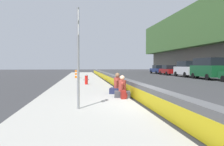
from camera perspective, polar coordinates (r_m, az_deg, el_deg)
The scene contains 13 objects.
ground_plane at distance 9.13m, azimuth 9.55°, elevation -8.74°, with size 160.00×160.00×0.00m, color #353538.
sidewalk_strip at distance 8.71m, azimuth -7.54°, elevation -8.78°, with size 80.00×4.40×0.14m, color #A8A59E.
jersey_barrier at distance 9.06m, azimuth 9.54°, elevation -6.10°, with size 76.00×0.45×0.85m.
route_sign_post at distance 7.96m, azimuth -8.73°, elevation 5.68°, with size 0.44×0.09×3.60m.
fire_hydrant at distance 18.01m, azimuth -6.65°, elevation -1.52°, with size 0.26×0.46×0.88m.
seated_person_foreground at distance 10.84m, azimuth 2.67°, elevation -4.47°, with size 0.77×0.86×1.06m.
seated_person_middle at distance 12.16m, azimuth 1.42°, elevation -3.65°, with size 0.90×0.98×1.14m.
backpack at distance 10.30m, azimuth 3.00°, elevation -5.59°, with size 0.32×0.28×0.40m.
construction_barrel at distance 27.24m, azimuth -9.02°, elevation -0.26°, with size 0.54×0.54×0.95m.
parked_car_fourth at distance 28.69m, azimuth 23.47°, elevation 1.18°, with size 5.14×2.18×2.56m.
parked_car_midline at distance 33.50m, azimuth 18.69°, elevation 1.05°, with size 4.83×2.13×2.28m.
parked_car_far at distance 39.05m, azimuth 14.37°, elevation 0.75°, with size 4.51×1.96×1.71m.
parked_car_farther at distance 44.45m, azimuth 11.80°, elevation 0.92°, with size 4.55×2.05×1.71m.
Camera 1 is at (-8.55, 2.68, 1.70)m, focal length 35.38 mm.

